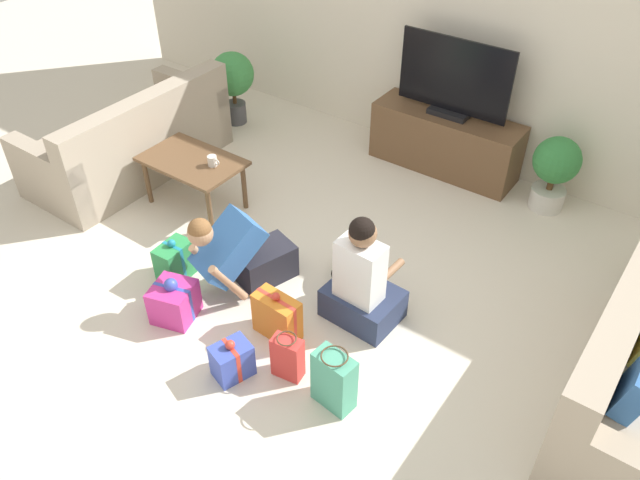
{
  "coord_description": "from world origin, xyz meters",
  "views": [
    {
      "loc": [
        2.12,
        -2.61,
        3.3
      ],
      "look_at": [
        0.06,
        0.26,
        0.45
      ],
      "focal_mm": 35.0,
      "sensor_mm": 36.0,
      "label": 1
    }
  ],
  "objects_px": {
    "person_kneeling": "(241,253)",
    "gift_box_d": "(277,316)",
    "sofa_left": "(131,142)",
    "gift_bag_a": "(334,380)",
    "gift_box_a": "(174,301)",
    "person_sitting": "(362,284)",
    "gift_bag_b": "(288,357)",
    "coffee_table": "(193,165)",
    "potted_plant_back_right": "(555,168)",
    "dog": "(342,263)",
    "gift_box_c": "(175,261)",
    "mug": "(213,161)",
    "gift_box_b": "(232,360)",
    "tv_console": "(445,142)",
    "potted_plant_corner_left": "(233,78)",
    "tv": "(454,82)"
  },
  "relations": [
    {
      "from": "tv_console",
      "to": "gift_bag_b",
      "type": "bearing_deg",
      "value": -83.09
    },
    {
      "from": "tv",
      "to": "dog",
      "type": "height_order",
      "value": "tv"
    },
    {
      "from": "person_kneeling",
      "to": "coffee_table",
      "type": "bearing_deg",
      "value": 168.6
    },
    {
      "from": "sofa_left",
      "to": "gift_box_c",
      "type": "relative_size",
      "value": 5.15
    },
    {
      "from": "gift_box_a",
      "to": "gift_box_d",
      "type": "height_order",
      "value": "gift_box_d"
    },
    {
      "from": "gift_bag_b",
      "to": "potted_plant_back_right",
      "type": "bearing_deg",
      "value": 76.07
    },
    {
      "from": "gift_box_d",
      "to": "mug",
      "type": "height_order",
      "value": "mug"
    },
    {
      "from": "person_kneeling",
      "to": "gift_box_c",
      "type": "relative_size",
      "value": 2.25
    },
    {
      "from": "person_sitting",
      "to": "gift_bag_a",
      "type": "bearing_deg",
      "value": 113.06
    },
    {
      "from": "tv",
      "to": "person_kneeling",
      "type": "bearing_deg",
      "value": -100.31
    },
    {
      "from": "person_sitting",
      "to": "gift_bag_a",
      "type": "xyz_separation_m",
      "value": [
        0.27,
        -0.73,
        -0.12
      ]
    },
    {
      "from": "gift_box_c",
      "to": "gift_box_d",
      "type": "distance_m",
      "value": 1.02
    },
    {
      "from": "sofa_left",
      "to": "tv",
      "type": "relative_size",
      "value": 1.78
    },
    {
      "from": "person_sitting",
      "to": "gift_box_b",
      "type": "relative_size",
      "value": 2.91
    },
    {
      "from": "gift_box_c",
      "to": "gift_bag_a",
      "type": "bearing_deg",
      "value": -8.78
    },
    {
      "from": "potted_plant_back_right",
      "to": "gift_box_a",
      "type": "relative_size",
      "value": 1.93
    },
    {
      "from": "tv_console",
      "to": "gift_bag_a",
      "type": "bearing_deg",
      "value": -76.03
    },
    {
      "from": "person_kneeling",
      "to": "gift_box_d",
      "type": "bearing_deg",
      "value": -6.49
    },
    {
      "from": "person_sitting",
      "to": "tv",
      "type": "bearing_deg",
      "value": -75.38
    },
    {
      "from": "gift_box_d",
      "to": "potted_plant_back_right",
      "type": "bearing_deg",
      "value": 69.23
    },
    {
      "from": "tv",
      "to": "gift_box_d",
      "type": "xyz_separation_m",
      "value": [
        0.07,
        -2.66,
        -0.73
      ]
    },
    {
      "from": "tv_console",
      "to": "tv",
      "type": "bearing_deg",
      "value": 90.0
    },
    {
      "from": "dog",
      "to": "gift_box_d",
      "type": "height_order",
      "value": "gift_box_d"
    },
    {
      "from": "mug",
      "to": "sofa_left",
      "type": "bearing_deg",
      "value": 177.86
    },
    {
      "from": "coffee_table",
      "to": "gift_bag_a",
      "type": "relative_size",
      "value": 1.99
    },
    {
      "from": "person_sitting",
      "to": "gift_box_a",
      "type": "bearing_deg",
      "value": 38.01
    },
    {
      "from": "potted_plant_back_right",
      "to": "gift_box_c",
      "type": "bearing_deg",
      "value": -127.62
    },
    {
      "from": "sofa_left",
      "to": "coffee_table",
      "type": "relative_size",
      "value": 2.16
    },
    {
      "from": "sofa_left",
      "to": "coffee_table",
      "type": "bearing_deg",
      "value": 85.05
    },
    {
      "from": "potted_plant_corner_left",
      "to": "person_kneeling",
      "type": "relative_size",
      "value": 0.94
    },
    {
      "from": "sofa_left",
      "to": "coffee_table",
      "type": "distance_m",
      "value": 0.92
    },
    {
      "from": "dog",
      "to": "gift_box_a",
      "type": "distance_m",
      "value": 1.28
    },
    {
      "from": "tv_console",
      "to": "gift_box_a",
      "type": "height_order",
      "value": "tv_console"
    },
    {
      "from": "sofa_left",
      "to": "gift_bag_a",
      "type": "xyz_separation_m",
      "value": [
        3.14,
        -1.14,
        -0.09
      ]
    },
    {
      "from": "coffee_table",
      "to": "tv",
      "type": "distance_m",
      "value": 2.44
    },
    {
      "from": "gift_box_d",
      "to": "gift_box_c",
      "type": "bearing_deg",
      "value": 179.6
    },
    {
      "from": "sofa_left",
      "to": "potted_plant_back_right",
      "type": "height_order",
      "value": "sofa_left"
    },
    {
      "from": "gift_bag_a",
      "to": "gift_bag_b",
      "type": "xyz_separation_m",
      "value": [
        -0.37,
        0.01,
        -0.05
      ]
    },
    {
      "from": "coffee_table",
      "to": "gift_box_d",
      "type": "distance_m",
      "value": 1.79
    },
    {
      "from": "tv",
      "to": "gift_bag_a",
      "type": "xyz_separation_m",
      "value": [
        0.72,
        -2.91,
        -0.69
      ]
    },
    {
      "from": "potted_plant_back_right",
      "to": "sofa_left",
      "type": "bearing_deg",
      "value": -153.64
    },
    {
      "from": "tv_console",
      "to": "gift_bag_a",
      "type": "xyz_separation_m",
      "value": [
        0.72,
        -2.91,
        -0.07
      ]
    },
    {
      "from": "coffee_table",
      "to": "gift_box_c",
      "type": "bearing_deg",
      "value": -55.11
    },
    {
      "from": "sofa_left",
      "to": "gift_bag_a",
      "type": "bearing_deg",
      "value": 70.08
    },
    {
      "from": "mug",
      "to": "tv",
      "type": "bearing_deg",
      "value": 54.61
    },
    {
      "from": "gift_box_b",
      "to": "coffee_table",
      "type": "bearing_deg",
      "value": 141.04
    },
    {
      "from": "potted_plant_back_right",
      "to": "gift_bag_a",
      "type": "distance_m",
      "value": 2.89
    },
    {
      "from": "person_kneeling",
      "to": "person_sitting",
      "type": "xyz_separation_m",
      "value": [
        0.9,
        0.25,
        -0.01
      ]
    },
    {
      "from": "person_kneeling",
      "to": "gift_bag_b",
      "type": "distance_m",
      "value": 0.94
    },
    {
      "from": "sofa_left",
      "to": "gift_box_b",
      "type": "xyz_separation_m",
      "value": [
        2.47,
        -1.34,
        -0.17
      ]
    }
  ]
}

